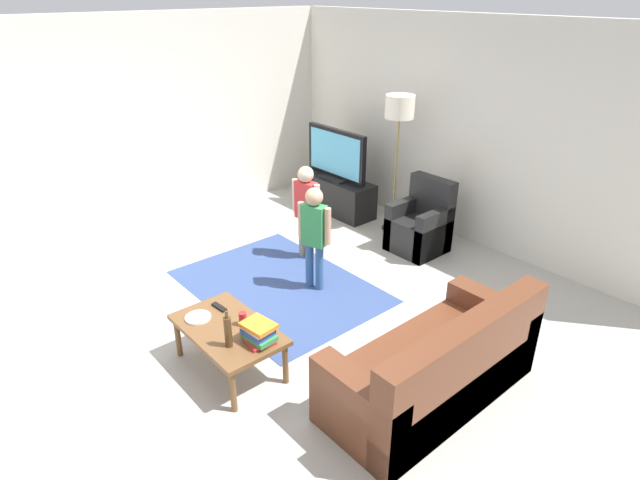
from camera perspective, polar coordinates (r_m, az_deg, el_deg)
ground at (r=5.34m, az=-4.95°, el=-8.14°), size 7.80×7.80×0.00m
wall_back at (r=6.81m, az=15.82°, el=11.08°), size 6.00×0.12×2.70m
wall_left at (r=7.29m, az=-19.69°, el=11.49°), size 0.12×6.00×2.70m
area_rug at (r=5.81m, az=-4.44°, el=-4.99°), size 2.20×1.60×0.01m
tv_stand at (r=7.64m, az=1.82°, el=4.87°), size 1.20×0.44×0.50m
tv at (r=7.43m, az=1.76°, el=9.19°), size 1.10×0.28×0.71m
couch at (r=4.29m, az=12.76°, el=-13.61°), size 0.80×1.80×0.86m
armchair at (r=6.59m, az=10.91°, el=1.39°), size 0.60×0.60×0.90m
floor_lamp at (r=6.73m, az=8.58°, el=13.29°), size 0.36×0.36×1.78m
child_near_tv at (r=6.13m, az=-1.53°, el=3.90°), size 0.37×0.19×1.14m
child_center at (r=5.46m, az=-0.62°, el=1.12°), size 0.37×0.21×1.15m
coffee_table at (r=4.51m, az=-9.91°, el=-9.81°), size 1.00×0.60×0.42m
book_stack at (r=4.25m, az=-6.67°, el=-9.90°), size 0.28×0.24×0.17m
bottle at (r=4.20m, az=-9.92°, el=-9.71°), size 0.06×0.06×0.32m
tv_remote at (r=4.74m, az=-10.84°, el=-7.13°), size 0.17×0.06×0.02m
soda_can at (r=4.46m, az=-8.35°, el=-8.42°), size 0.07×0.07×0.12m
plate at (r=4.64m, az=-13.06°, el=-8.16°), size 0.22×0.22×0.02m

